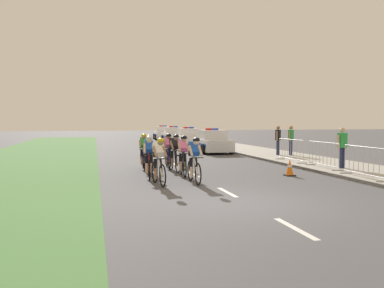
{
  "coord_description": "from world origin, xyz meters",
  "views": [
    {
      "loc": [
        -3.7,
        -9.22,
        2.04
      ],
      "look_at": [
        0.25,
        6.89,
        1.1
      ],
      "focal_mm": 37.27,
      "sensor_mm": 36.0,
      "label": 1
    }
  ],
  "objects_px": {
    "cyclist_fifth": "(149,154)",
    "police_car_third": "(173,135)",
    "traffic_cone_near": "(290,168)",
    "spectator_closest": "(291,138)",
    "police_car_nearest": "(211,142)",
    "spectator_back": "(278,138)",
    "cyclist_second": "(194,160)",
    "cyclist_eighth": "(168,151)",
    "cyclist_seventh": "(144,151)",
    "police_car_second": "(188,138)",
    "crowd_barrier_rear": "(291,150)",
    "crowd_barrier_middle": "(323,155)",
    "cyclist_third": "(149,157)",
    "spectator_middle": "(342,145)",
    "cyclist_fourth": "(183,155)",
    "police_car_furthest": "(163,134)",
    "cyclist_sixth": "(174,152)",
    "cyclist_lead": "(159,161)",
    "crowd_barrier_front": "(363,162)"
  },
  "relations": [
    {
      "from": "crowd_barrier_rear",
      "to": "spectator_middle",
      "type": "distance_m",
      "value": 3.22
    },
    {
      "from": "crowd_barrier_middle",
      "to": "spectator_closest",
      "type": "distance_m",
      "value": 6.16
    },
    {
      "from": "police_car_second",
      "to": "crowd_barrier_middle",
      "type": "distance_m",
      "value": 17.0
    },
    {
      "from": "traffic_cone_near",
      "to": "spectator_closest",
      "type": "height_order",
      "value": "spectator_closest"
    },
    {
      "from": "crowd_barrier_rear",
      "to": "spectator_closest",
      "type": "bearing_deg",
      "value": 62.29
    },
    {
      "from": "crowd_barrier_rear",
      "to": "crowd_barrier_middle",
      "type": "bearing_deg",
      "value": -89.29
    },
    {
      "from": "police_car_nearest",
      "to": "cyclist_eighth",
      "type": "bearing_deg",
      "value": -118.22
    },
    {
      "from": "cyclist_seventh",
      "to": "crowd_barrier_rear",
      "type": "xyz_separation_m",
      "value": [
        7.19,
        0.63,
        -0.14
      ]
    },
    {
      "from": "cyclist_fifth",
      "to": "cyclist_seventh",
      "type": "height_order",
      "value": "same"
    },
    {
      "from": "cyclist_seventh",
      "to": "police_car_second",
      "type": "distance_m",
      "value": 15.73
    },
    {
      "from": "cyclist_fourth",
      "to": "traffic_cone_near",
      "type": "relative_size",
      "value": 2.69
    },
    {
      "from": "cyclist_fifth",
      "to": "police_car_furthest",
      "type": "bearing_deg",
      "value": 79.32
    },
    {
      "from": "cyclist_fifth",
      "to": "police_car_third",
      "type": "bearing_deg",
      "value": 76.5
    },
    {
      "from": "police_car_furthest",
      "to": "spectator_closest",
      "type": "distance_m",
      "value": 23.71
    },
    {
      "from": "police_car_nearest",
      "to": "crowd_barrier_rear",
      "type": "xyz_separation_m",
      "value": [
        1.76,
        -7.52,
        -0.03
      ]
    },
    {
      "from": "cyclist_sixth",
      "to": "spectator_middle",
      "type": "bearing_deg",
      "value": -12.85
    },
    {
      "from": "crowd_barrier_middle",
      "to": "cyclist_third",
      "type": "bearing_deg",
      "value": -175.07
    },
    {
      "from": "cyclist_sixth",
      "to": "crowd_barrier_middle",
      "type": "xyz_separation_m",
      "value": [
        6.08,
        -1.18,
        -0.14
      ]
    },
    {
      "from": "cyclist_fourth",
      "to": "cyclist_sixth",
      "type": "xyz_separation_m",
      "value": [
        -0.03,
        1.53,
        0.0
      ]
    },
    {
      "from": "cyclist_lead",
      "to": "cyclist_second",
      "type": "relative_size",
      "value": 1.0
    },
    {
      "from": "police_car_nearest",
      "to": "traffic_cone_near",
      "type": "xyz_separation_m",
      "value": [
        -0.34,
        -11.46,
        -0.37
      ]
    },
    {
      "from": "cyclist_fifth",
      "to": "cyclist_eighth",
      "type": "relative_size",
      "value": 1.0
    },
    {
      "from": "crowd_barrier_rear",
      "to": "spectator_closest",
      "type": "relative_size",
      "value": 1.39
    },
    {
      "from": "cyclist_sixth",
      "to": "spectator_closest",
      "type": "relative_size",
      "value": 1.03
    },
    {
      "from": "cyclist_second",
      "to": "cyclist_seventh",
      "type": "height_order",
      "value": "same"
    },
    {
      "from": "cyclist_second",
      "to": "cyclist_fourth",
      "type": "bearing_deg",
      "value": 89.99
    },
    {
      "from": "cyclist_lead",
      "to": "spectator_middle",
      "type": "xyz_separation_m",
      "value": [
        7.9,
        1.8,
        0.3
      ]
    },
    {
      "from": "traffic_cone_near",
      "to": "cyclist_third",
      "type": "bearing_deg",
      "value": 174.17
    },
    {
      "from": "cyclist_fourth",
      "to": "cyclist_fifth",
      "type": "xyz_separation_m",
      "value": [
        -1.14,
        1.08,
        0.0
      ]
    },
    {
      "from": "police_car_third",
      "to": "cyclist_fifth",
      "type": "bearing_deg",
      "value": -103.5
    },
    {
      "from": "cyclist_third",
      "to": "spectator_middle",
      "type": "relative_size",
      "value": 1.03
    },
    {
      "from": "cyclist_lead",
      "to": "crowd_barrier_middle",
      "type": "xyz_separation_m",
      "value": [
        7.26,
        2.15,
        -0.14
      ]
    },
    {
      "from": "cyclist_fourth",
      "to": "cyclist_seventh",
      "type": "relative_size",
      "value": 1.0
    },
    {
      "from": "cyclist_third",
      "to": "crowd_barrier_front",
      "type": "xyz_separation_m",
      "value": [
        7.07,
        -2.3,
        -0.14
      ]
    },
    {
      "from": "cyclist_sixth",
      "to": "police_car_second",
      "type": "distance_m",
      "value": 16.29
    },
    {
      "from": "police_car_second",
      "to": "crowd_barrier_rear",
      "type": "bearing_deg",
      "value": -82.91
    },
    {
      "from": "crowd_barrier_rear",
      "to": "traffic_cone_near",
      "type": "height_order",
      "value": "crowd_barrier_rear"
    },
    {
      "from": "cyclist_eighth",
      "to": "traffic_cone_near",
      "type": "distance_m",
      "value": 5.23
    },
    {
      "from": "cyclist_sixth",
      "to": "police_car_furthest",
      "type": "relative_size",
      "value": 0.38
    },
    {
      "from": "cyclist_seventh",
      "to": "crowd_barrier_rear",
      "type": "height_order",
      "value": "cyclist_seventh"
    },
    {
      "from": "cyclist_fifth",
      "to": "police_car_third",
      "type": "xyz_separation_m",
      "value": [
        5.4,
        22.51,
        -0.11
      ]
    },
    {
      "from": "cyclist_fifth",
      "to": "crowd_barrier_middle",
      "type": "relative_size",
      "value": 0.74
    },
    {
      "from": "cyclist_third",
      "to": "cyclist_seventh",
      "type": "xyz_separation_m",
      "value": [
        0.14,
        2.77,
        0.0
      ]
    },
    {
      "from": "crowd_barrier_rear",
      "to": "spectator_back",
      "type": "distance_m",
      "value": 3.65
    },
    {
      "from": "cyclist_sixth",
      "to": "police_car_nearest",
      "type": "xyz_separation_m",
      "value": [
        4.29,
        9.1,
        -0.11
      ]
    },
    {
      "from": "spectator_back",
      "to": "cyclist_second",
      "type": "bearing_deg",
      "value": -130.34
    },
    {
      "from": "cyclist_second",
      "to": "spectator_closest",
      "type": "relative_size",
      "value": 1.03
    },
    {
      "from": "cyclist_second",
      "to": "police_car_nearest",
      "type": "relative_size",
      "value": 0.39
    },
    {
      "from": "spectator_closest",
      "to": "police_car_nearest",
      "type": "bearing_deg",
      "value": 128.12
    },
    {
      "from": "police_car_furthest",
      "to": "crowd_barrier_middle",
      "type": "bearing_deg",
      "value": -86.51
    }
  ]
}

